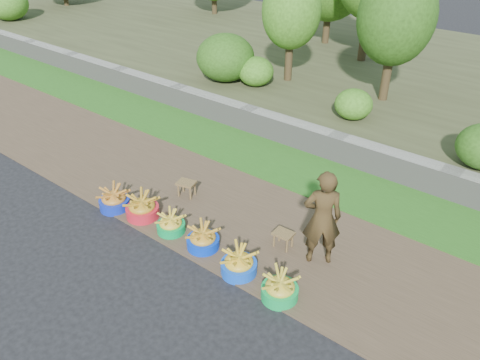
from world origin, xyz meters
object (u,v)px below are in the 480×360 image
Objects in this scene: basin_f at (280,288)px; vendor_woman at (322,218)px; basin_a at (114,200)px; basin_e at (239,263)px; basin_c at (171,224)px; basin_b at (142,208)px; basin_d at (203,239)px; stool_right at (283,235)px; stool_left at (186,185)px.

vendor_woman is (0.03, 0.98, 0.61)m from basin_f.
basin_a is 2.69m from basin_e.
basin_e is 1.04× the size of basin_f.
vendor_woman reaches higher than basin_f.
basin_b is at bearing -179.81° from basin_c.
vendor_woman reaches higher than basin_c.
basin_b is 3.07m from vendor_woman.
basin_f is (2.85, -0.12, -0.02)m from basin_b.
vendor_woman is at bearing 50.81° from basin_e.
basin_c is 0.91× the size of basin_d.
basin_c is at bearing 176.85° from basin_f.
basin_a is at bearing -20.30° from vendor_woman.
basin_d is 0.79m from basin_e.
basin_a is 0.94× the size of basin_b.
basin_d is at bearing 4.50° from basin_a.
basin_c is 1.82m from stool_right.
basin_c is (0.67, 0.00, -0.03)m from basin_b.
basin_d is 0.99× the size of basin_f.
basin_e reaches higher than basin_c.
vendor_woman is (2.88, 0.86, 0.60)m from basin_b.
vendor_woman reaches higher than stool_left.
basin_e is at bearing -102.13° from stool_right.
stool_right is at bearing 77.87° from basin_e.
vendor_woman is at bearing -1.16° from stool_left.
basin_b is at bearing -19.56° from vendor_woman.
basin_e is 0.89m from stool_right.
basin_f is 2.89m from stool_left.
stool_left is at bearing 119.54° from basin_c.
basin_d is at bearing 2.12° from basin_c.
basin_b is 1.52× the size of stool_left.
basin_d is (1.34, 0.03, -0.02)m from basin_b.
basin_a is at bearing -167.88° from basin_b.
basin_a is 1.92m from basin_d.
basin_b reaches higher than basin_c.
basin_e is 1.44× the size of stool_left.
basin_d is (0.67, 0.02, 0.02)m from basin_c.
vendor_woman is (1.54, 0.83, 0.61)m from basin_d.
stool_left is 2.16m from stool_right.
basin_b is at bearing -99.40° from stool_left.
basin_d is 1.48m from stool_left.
vendor_woman is at bearing 15.90° from basin_a.
basin_c is at bearing -177.88° from basin_d.
basin_b is 2.44m from stool_right.
stool_left is 0.24× the size of vendor_woman.
basin_d is at bearing -36.86° from stool_left.
basin_a reaches higher than stool_right.
basin_a is at bearing -175.50° from basin_d.
basin_b is at bearing 177.97° from basin_e.
basin_b is 1.06× the size of basin_e.
vendor_woman reaches higher than basin_d.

